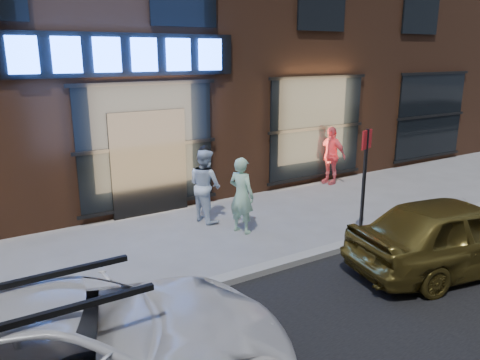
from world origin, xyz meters
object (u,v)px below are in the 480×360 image
(man_cap, at_px, (205,185))
(sign_post, at_px, (364,175))
(white_suv, at_px, (68,353))
(gold_sedan, at_px, (455,234))
(passerby, at_px, (330,155))
(man_bowtie, at_px, (242,195))

(man_cap, relative_size, sign_post, 0.73)
(man_cap, bearing_deg, sign_post, -154.17)
(white_suv, relative_size, gold_sedan, 1.25)
(man_cap, height_order, passerby, same)
(passerby, bearing_deg, white_suv, -71.07)
(man_bowtie, xyz_separation_m, passerby, (4.18, 1.90, 0.02))
(passerby, height_order, white_suv, passerby)
(passerby, xyz_separation_m, white_suv, (-8.38, -5.23, -0.16))
(man_bowtie, distance_m, man_cap, 1.07)
(man_bowtie, relative_size, white_suv, 0.34)
(man_bowtie, xyz_separation_m, white_suv, (-4.19, -3.34, -0.14))
(man_bowtie, bearing_deg, passerby, -86.86)
(gold_sedan, bearing_deg, white_suv, 99.84)
(passerby, xyz_separation_m, gold_sedan, (-2.02, -5.32, -0.17))
(man_cap, xyz_separation_m, gold_sedan, (2.47, -4.45, -0.17))
(man_cap, distance_m, gold_sedan, 5.09)
(white_suv, bearing_deg, sign_post, -57.65)
(gold_sedan, bearing_deg, man_bowtie, 42.89)
(sign_post, bearing_deg, gold_sedan, -94.69)
(man_cap, height_order, white_suv, man_cap)
(man_bowtie, bearing_deg, man_cap, -4.39)
(gold_sedan, height_order, sign_post, sign_post)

